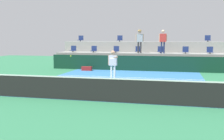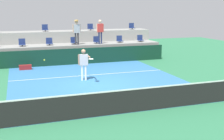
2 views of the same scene
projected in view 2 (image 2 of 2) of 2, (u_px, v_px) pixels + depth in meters
name	position (u px, v px, depth m)	size (l,w,h in m)	color
ground_plane	(102.00, 86.00, 14.15)	(40.00, 40.00, 0.00)	#2D754C
court_inner_paint	(97.00, 81.00, 15.08)	(9.00, 10.00, 0.01)	teal
court_service_line	(90.00, 75.00, 16.37)	(9.00, 0.06, 0.00)	white
tennis_net	(134.00, 100.00, 10.34)	(10.48, 0.08, 1.07)	black
sponsor_backboard	(77.00, 56.00, 19.60)	(13.00, 0.16, 1.10)	#0F3323
seating_tier_lower	(74.00, 53.00, 20.78)	(13.00, 1.80, 1.25)	gray
seating_tier_upper	(69.00, 44.00, 22.36)	(13.00, 1.80, 2.10)	gray
stadium_chair_lower_left	(22.00, 43.00, 19.43)	(0.44, 0.40, 0.52)	#2D2D33
stadium_chair_lower_mid_left	(49.00, 42.00, 20.00)	(0.44, 0.40, 0.52)	#2D2D33
stadium_chair_lower_center	(74.00, 41.00, 20.55)	(0.44, 0.40, 0.52)	#2D2D33
stadium_chair_lower_mid_right	(97.00, 40.00, 21.09)	(0.44, 0.40, 0.52)	#2D2D33
stadium_chair_lower_right	(120.00, 40.00, 21.66)	(0.44, 0.40, 0.52)	#2D2D33
stadium_chair_lower_far_right	(140.00, 39.00, 22.20)	(0.44, 0.40, 0.52)	#2D2D33
stadium_chair_upper_left	(45.00, 28.00, 21.47)	(0.44, 0.40, 0.52)	#2D2D33
stadium_chair_upper_right	(90.00, 28.00, 22.58)	(0.44, 0.40, 0.52)	#2D2D33
stadium_chair_upper_far_right	(132.00, 27.00, 23.69)	(0.44, 0.40, 0.52)	#2D2D33
tennis_player	(84.00, 62.00, 14.93)	(0.60, 1.22, 1.68)	white
spectator_with_hat	(77.00, 29.00, 20.06)	(0.60, 0.48, 1.77)	#2D2D33
spectator_leaning_on_rail	(100.00, 29.00, 20.61)	(0.61, 0.28, 1.75)	navy
tennis_ball	(44.00, 60.00, 13.22)	(0.07, 0.07, 0.07)	#CCE033
equipment_bag	(25.00, 67.00, 17.85)	(0.76, 0.28, 0.30)	maroon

